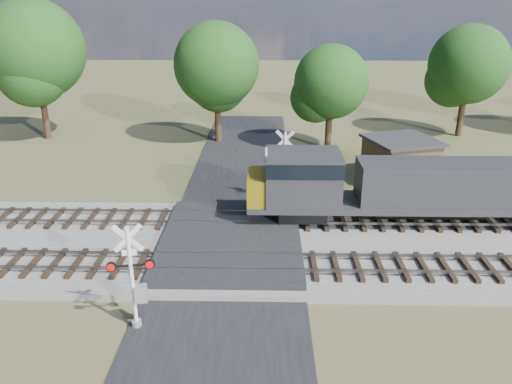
{
  "coord_description": "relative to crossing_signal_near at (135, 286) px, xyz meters",
  "views": [
    {
      "loc": [
        1.74,
        -22.12,
        11.91
      ],
      "look_at": [
        1.24,
        2.0,
        2.43
      ],
      "focal_mm": 35.0,
      "sensor_mm": 36.0,
      "label": 1
    }
  ],
  "objects": [
    {
      "name": "crossing_panel",
      "position": [
        3.1,
        6.69,
        -1.52
      ],
      "size": [
        7.0,
        9.0,
        0.62
      ],
      "primitive_type": "cube",
      "color": "#262628",
      "rests_on": "ground"
    },
    {
      "name": "crossing_signal_near",
      "position": [
        0.0,
        0.0,
        0.0
      ],
      "size": [
        1.77,
        0.43,
        4.4
      ],
      "rotation": [
        0.0,
        0.0,
        0.16
      ],
      "color": "silver",
      "rests_on": "ground"
    },
    {
      "name": "road",
      "position": [
        3.1,
        6.19,
        -1.79
      ],
      "size": [
        7.0,
        60.0,
        0.08
      ],
      "primitive_type": "cube",
      "color": "black",
      "rests_on": "ground"
    },
    {
      "name": "track_far",
      "position": [
        6.23,
        9.19,
        -1.42
      ],
      "size": [
        140.0,
        2.6,
        0.33
      ],
      "color": "black",
      "rests_on": "ballast_bed"
    },
    {
      "name": "treeline",
      "position": [
        10.47,
        27.37,
        4.99
      ],
      "size": [
        84.18,
        11.85,
        11.95
      ],
      "color": "black",
      "rests_on": "ground"
    },
    {
      "name": "track_near",
      "position": [
        6.23,
        4.19,
        -1.42
      ],
      "size": [
        140.0,
        2.6,
        0.33
      ],
      "color": "black",
      "rests_on": "ballast_bed"
    },
    {
      "name": "ground",
      "position": [
        3.1,
        6.19,
        -1.83
      ],
      "size": [
        160.0,
        160.0,
        0.0
      ],
      "primitive_type": "plane",
      "color": "#47522C",
      "rests_on": "ground"
    },
    {
      "name": "ballast_bed",
      "position": [
        13.1,
        6.69,
        -1.68
      ],
      "size": [
        140.0,
        10.0,
        0.3
      ],
      "primitive_type": "cube",
      "color": "gray",
      "rests_on": "ground"
    },
    {
      "name": "crossing_signal_far",
      "position": [
        5.88,
        12.69,
        0.08
      ],
      "size": [
        1.85,
        0.45,
        4.6
      ],
      "rotation": [
        0.0,
        0.0,
        2.99
      ],
      "color": "silver",
      "rests_on": "ground"
    },
    {
      "name": "equipment_shed",
      "position": [
        14.08,
        16.95,
        -0.34
      ],
      "size": [
        5.42,
        5.42,
        2.94
      ],
      "rotation": [
        0.0,
        0.0,
        0.31
      ],
      "color": "#4B3620",
      "rests_on": "ground"
    }
  ]
}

